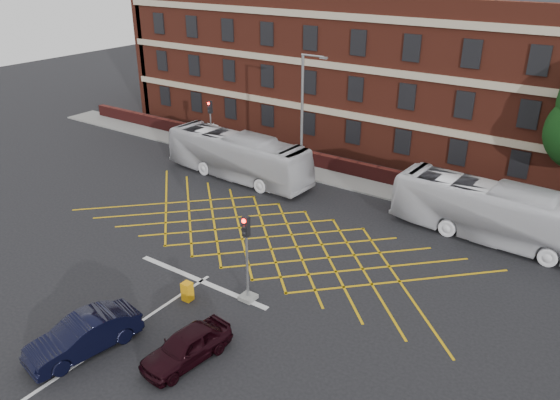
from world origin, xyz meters
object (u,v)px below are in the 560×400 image
Objects in this scene: car_maroon at (187,346)px; utility_cabinet at (187,291)px; bus_left at (238,156)px; car_navy at (83,335)px; traffic_light_far at (211,133)px; traffic_light_near at (247,267)px; street_lamp at (302,143)px; direction_signs at (213,133)px; bus_right at (498,213)px.

car_maroon is 4.11m from utility_cabinet.
car_navy is at bearing -157.00° from bus_left.
traffic_light_near is at bearing -44.23° from traffic_light_far.
bus_left reaches higher than car_maroon.
car_navy is at bearing -83.89° from street_lamp.
traffic_light_far is at bearing 63.99° from bus_left.
traffic_light_far is (-14.55, 14.16, 0.00)m from traffic_light_near.
car_navy reaches higher than car_maroon.
bus_left is 12.53× the size of utility_cabinet.
utility_cabinet is at bearing -144.29° from traffic_light_near.
car_navy is at bearing -100.85° from utility_cabinet.
bus_left is 6.47m from direction_signs.
car_navy is at bearing -61.10° from direction_signs.
bus_left is 19.18m from car_maroon.
traffic_light_far is 4.67× the size of utility_cabinet.
street_lamp reaches higher than direction_signs.
car_navy is 23.64m from traffic_light_far.
traffic_light_far is (-15.10, 18.78, 1.11)m from car_maroon.
traffic_light_far is 1.18m from direction_signs.
street_lamp is at bearing 101.79° from utility_cabinet.
direction_signs is (-22.93, 2.72, -0.24)m from bus_right.
traffic_light_near is 20.30m from traffic_light_far.
car_navy is 1.18× the size of car_maroon.
car_maroon is 0.90× the size of traffic_light_near.
bus_right is at bearing -6.77° from direction_signs.
car_maroon is 24.12m from traffic_light_far.
direction_signs is (-5.38, 3.58, -0.22)m from bus_left.
traffic_light_far is 20.05m from utility_cabinet.
traffic_light_near reaches higher than car_navy.
street_lamp is at bearing 106.66° from car_navy.
car_maroon is (3.76, 1.94, -0.09)m from car_navy.
street_lamp is at bearing -7.93° from traffic_light_far.
car_navy is 0.51× the size of street_lamp.
utility_cabinet is (7.52, -13.14, -1.14)m from bus_left.
direction_signs is (-0.61, 0.94, -0.39)m from traffic_light_far.
traffic_light_far is at bearing -56.80° from direction_signs.
direction_signs is at bearing 135.12° from traffic_light_near.
car_navy is 4.23m from car_maroon.
bus_left is 2.68× the size of traffic_light_far.
traffic_light_near is (3.21, 6.56, 1.01)m from car_navy.
traffic_light_far is 9.44m from street_lamp.
utility_cabinet is at bearing 147.11° from bus_right.
street_lamp reaches higher than traffic_light_far.
traffic_light_near is 0.48× the size of street_lamp.
bus_left is 15.11m from traffic_light_near.
car_maroon is at bearing -71.53° from street_lamp.
direction_signs is (-11.95, 21.66, 0.63)m from car_navy.
traffic_light_near reaches higher than bus_left.
street_lamp is at bearing 112.33° from traffic_light_near.
utility_cabinet is (-2.81, 2.99, -0.20)m from car_maroon.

